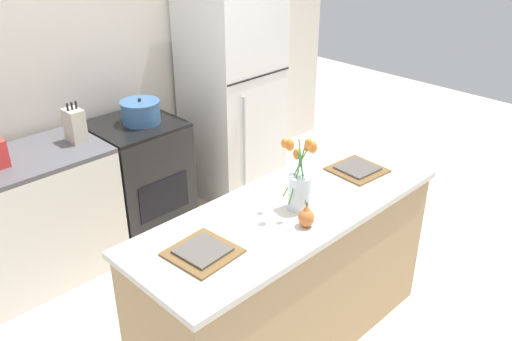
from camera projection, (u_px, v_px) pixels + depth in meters
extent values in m
plane|color=beige|center=(286.00, 339.00, 3.21)|extent=(10.00, 10.00, 0.00)
cube|color=silver|center=(84.00, 51.00, 3.86)|extent=(5.20, 0.08, 2.70)
cube|color=tan|center=(288.00, 280.00, 3.01)|extent=(1.76, 0.62, 0.88)
cube|color=beige|center=(290.00, 210.00, 2.80)|extent=(1.80, 0.66, 0.03)
cube|color=black|center=(140.00, 179.00, 4.09)|extent=(0.60, 0.60, 0.86)
cube|color=black|center=(134.00, 124.00, 3.89)|extent=(0.60, 0.60, 0.02)
cube|color=black|center=(164.00, 197.00, 3.91)|extent=(0.42, 0.01, 0.28)
cube|color=white|center=(232.00, 93.00, 4.48)|extent=(0.68, 0.64, 1.77)
cube|color=black|center=(259.00, 77.00, 4.18)|extent=(0.67, 0.01, 0.01)
cylinder|color=#B2B5B7|center=(244.00, 143.00, 4.27)|extent=(0.02, 0.02, 0.77)
cylinder|color=silver|center=(300.00, 192.00, 2.74)|extent=(0.12, 0.12, 0.19)
cylinder|color=#4C9342|center=(303.00, 175.00, 2.71)|extent=(0.05, 0.02, 0.27)
ellipsoid|color=orange|center=(308.00, 147.00, 2.65)|extent=(0.04, 0.04, 0.05)
cylinder|color=#4C9342|center=(298.00, 178.00, 2.74)|extent=(0.01, 0.03, 0.22)
ellipsoid|color=orange|center=(297.00, 154.00, 2.69)|extent=(0.04, 0.04, 0.06)
cylinder|color=#4C9342|center=(295.00, 173.00, 2.70)|extent=(0.07, 0.10, 0.29)
ellipsoid|color=orange|center=(285.00, 143.00, 2.64)|extent=(0.03, 0.03, 0.05)
cylinder|color=#4C9342|center=(297.00, 173.00, 2.67)|extent=(0.14, 0.02, 0.31)
ellipsoid|color=orange|center=(290.00, 145.00, 2.54)|extent=(0.04, 0.04, 0.06)
cylinder|color=#4C9342|center=(302.00, 172.00, 2.68)|extent=(0.04, 0.10, 0.32)
ellipsoid|color=orange|center=(309.00, 143.00, 2.55)|extent=(0.03, 0.03, 0.05)
cylinder|color=#4C9342|center=(304.00, 176.00, 2.70)|extent=(0.05, 0.07, 0.28)
ellipsoid|color=orange|center=(313.00, 147.00, 2.62)|extent=(0.04, 0.04, 0.07)
ellipsoid|color=#C66B33|center=(306.00, 218.00, 2.61)|extent=(0.08, 0.08, 0.09)
cone|color=#C66B33|center=(307.00, 208.00, 2.59)|extent=(0.04, 0.04, 0.04)
cylinder|color=brown|center=(307.00, 204.00, 2.58)|extent=(0.01, 0.01, 0.02)
cube|color=brown|center=(203.00, 252.00, 2.43)|extent=(0.30, 0.30, 0.01)
cube|color=#514C47|center=(202.00, 250.00, 2.42)|extent=(0.22, 0.22, 0.01)
cube|color=brown|center=(357.00, 170.00, 3.16)|extent=(0.30, 0.30, 0.01)
cube|color=#514C47|center=(357.00, 168.00, 3.15)|extent=(0.22, 0.22, 0.01)
cylinder|color=#386093|center=(141.00, 113.00, 3.86)|extent=(0.27, 0.27, 0.15)
cylinder|color=#386093|center=(140.00, 102.00, 3.82)|extent=(0.28, 0.28, 0.01)
sphere|color=black|center=(139.00, 100.00, 3.81)|extent=(0.02, 0.02, 0.02)
cube|color=beige|center=(75.00, 125.00, 3.55)|extent=(0.10, 0.14, 0.22)
cylinder|color=black|center=(67.00, 107.00, 3.47)|extent=(0.01, 0.01, 0.05)
cylinder|color=black|center=(72.00, 106.00, 3.49)|extent=(0.01, 0.01, 0.05)
cylinder|color=black|center=(76.00, 105.00, 3.51)|extent=(0.01, 0.01, 0.05)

